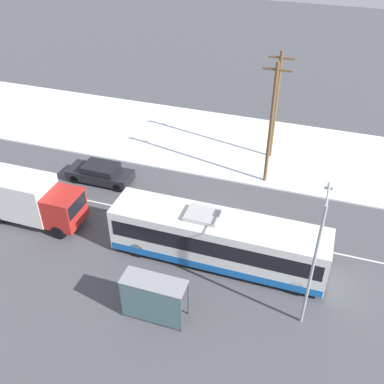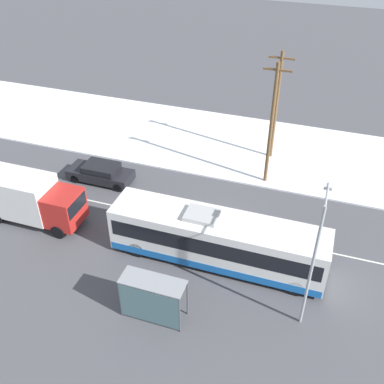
% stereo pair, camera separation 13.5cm
% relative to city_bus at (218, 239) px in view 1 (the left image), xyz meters
% --- Properties ---
extents(ground_plane, '(120.00, 120.00, 0.00)m').
position_rel_city_bus_xyz_m(ground_plane, '(-0.83, 2.69, -1.54)').
color(ground_plane, '#4C4C51').
extents(snow_lot, '(80.00, 10.19, 0.12)m').
position_rel_city_bus_xyz_m(snow_lot, '(-0.83, 12.99, -1.48)').
color(snow_lot, white).
rests_on(snow_lot, ground_plane).
extents(lane_marking_center, '(60.00, 0.12, 0.00)m').
position_rel_city_bus_xyz_m(lane_marking_center, '(-0.83, 2.69, -1.54)').
color(lane_marking_center, silver).
rests_on(lane_marking_center, ground_plane).
extents(city_bus, '(12.03, 2.57, 3.16)m').
position_rel_city_bus_xyz_m(city_bus, '(0.00, 0.00, 0.00)').
color(city_bus, white).
rests_on(city_bus, ground_plane).
extents(box_truck, '(6.88, 2.30, 3.14)m').
position_rel_city_bus_xyz_m(box_truck, '(-12.22, -0.20, 0.19)').
color(box_truck, silver).
rests_on(box_truck, ground_plane).
extents(sedan_car, '(4.63, 1.80, 1.36)m').
position_rel_city_bus_xyz_m(sedan_car, '(-10.01, 5.06, -0.79)').
color(sedan_car, black).
rests_on(sedan_car, ground_plane).
extents(pedestrian_at_stop, '(0.57, 0.25, 1.57)m').
position_rel_city_bus_xyz_m(pedestrian_at_stop, '(-1.45, -3.82, -0.58)').
color(pedestrian_at_stop, '#23232D').
rests_on(pedestrian_at_stop, ground_plane).
extents(bus_shelter, '(3.17, 1.20, 2.40)m').
position_rel_city_bus_xyz_m(bus_shelter, '(-1.83, -5.01, 0.14)').
color(bus_shelter, gray).
rests_on(bus_shelter, ground_plane).
extents(streetlamp, '(0.36, 2.25, 7.22)m').
position_rel_city_bus_xyz_m(streetlamp, '(5.14, -2.39, 2.99)').
color(streetlamp, '#9EA3A8').
rests_on(streetlamp, ground_plane).
extents(utility_pole_roadside, '(1.80, 0.24, 8.75)m').
position_rel_city_bus_xyz_m(utility_pole_roadside, '(1.08, 8.71, 3.02)').
color(utility_pole_roadside, brown).
rests_on(utility_pole_roadside, ground_plane).
extents(utility_pole_snowlot, '(1.80, 0.24, 8.32)m').
position_rel_city_bus_xyz_m(utility_pole_snowlot, '(0.83, 12.16, 2.80)').
color(utility_pole_snowlot, brown).
rests_on(utility_pole_snowlot, ground_plane).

